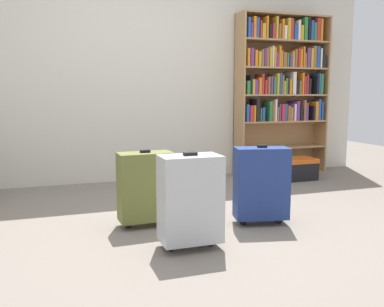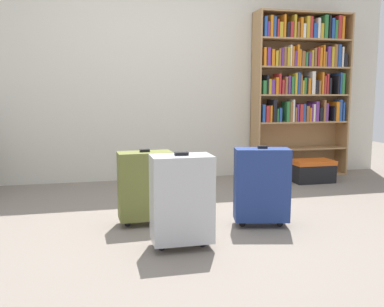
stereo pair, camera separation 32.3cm
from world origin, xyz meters
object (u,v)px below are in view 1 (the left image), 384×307
object	(u,v)px
suitcase_olive	(146,187)
suitcase_navy_blue	(261,183)
storage_box	(295,168)
suitcase_silver	(190,199)
bookshelf	(281,83)

from	to	relation	value
suitcase_olive	suitcase_navy_blue	size ratio (longest dim) A/B	0.95
storage_box	suitcase_olive	world-z (taller)	suitcase_olive
suitcase_olive	suitcase_navy_blue	bearing A→B (deg)	-15.73
suitcase_olive	suitcase_navy_blue	xyz separation A→B (m)	(0.86, -0.24, 0.02)
suitcase_navy_blue	suitcase_olive	bearing A→B (deg)	164.27
storage_box	suitcase_silver	size ratio (longest dim) A/B	0.74
suitcase_olive	suitcase_silver	xyz separation A→B (m)	(0.17, -0.55, 0.02)
storage_box	suitcase_navy_blue	world-z (taller)	suitcase_navy_blue
bookshelf	storage_box	size ratio (longest dim) A/B	4.19
bookshelf	storage_box	bearing A→B (deg)	-94.58
storage_box	suitcase_silver	world-z (taller)	suitcase_silver
bookshelf	suitcase_navy_blue	size ratio (longest dim) A/B	3.17
storage_box	suitcase_olive	xyz separation A→B (m)	(-2.06, -1.15, 0.17)
storage_box	bookshelf	bearing A→B (deg)	85.42
bookshelf	suitcase_navy_blue	distance (m)	2.35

